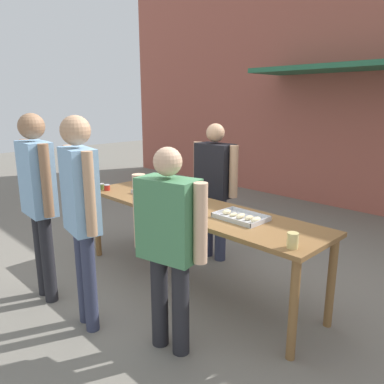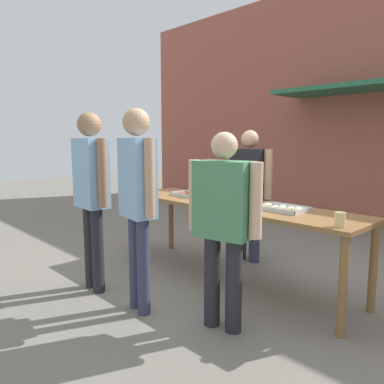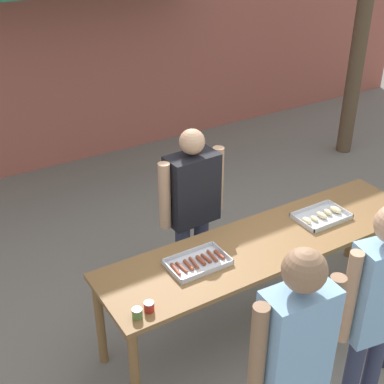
{
  "view_description": "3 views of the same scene",
  "coord_description": "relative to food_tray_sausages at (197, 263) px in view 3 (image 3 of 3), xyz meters",
  "views": [
    {
      "loc": [
        2.59,
        -2.56,
        1.91
      ],
      "look_at": [
        0.0,
        0.0,
        1.01
      ],
      "focal_mm": 35.0,
      "sensor_mm": 36.0,
      "label": 1
    },
    {
      "loc": [
        2.54,
        -3.04,
        1.54
      ],
      "look_at": [
        -0.65,
        0.03,
        0.91
      ],
      "focal_mm": 35.0,
      "sensor_mm": 36.0,
      "label": 2
    },
    {
      "loc": [
        -2.38,
        -2.71,
        3.3
      ],
      "look_at": [
        -0.3,
        0.68,
        1.07
      ],
      "focal_mm": 50.0,
      "sensor_mm": 36.0,
      "label": 3
    }
  ],
  "objects": [
    {
      "name": "food_tray_buns",
      "position": [
        1.26,
        -0.0,
        0.01
      ],
      "size": [
        0.45,
        0.31,
        0.06
      ],
      "color": "silver",
      "rests_on": "serving_table"
    },
    {
      "name": "ground_plane",
      "position": [
        0.65,
        -0.03,
        -0.87
      ],
      "size": [
        24.0,
        24.0,
        0.0
      ],
      "primitive_type": "plane",
      "color": "slate"
    },
    {
      "name": "person_server_behind_table",
      "position": [
        0.35,
        0.65,
        0.1
      ],
      "size": [
        0.65,
        0.26,
        1.65
      ],
      "rotation": [
        0.0,
        0.0,
        0.04
      ],
      "color": "#333851",
      "rests_on": "ground"
    },
    {
      "name": "condiment_jar_ketchup",
      "position": [
        -0.55,
        -0.27,
        0.02
      ],
      "size": [
        0.07,
        0.07,
        0.07
      ],
      "color": "#B22319",
      "rests_on": "serving_table"
    },
    {
      "name": "food_tray_sausages",
      "position": [
        0.0,
        0.0,
        0.0
      ],
      "size": [
        0.46,
        0.29,
        0.04
      ],
      "color": "silver",
      "rests_on": "serving_table"
    },
    {
      "name": "condiment_jar_mustard",
      "position": [
        -0.64,
        -0.28,
        0.02
      ],
      "size": [
        0.07,
        0.07,
        0.07
      ],
      "color": "#567A38",
      "rests_on": "serving_table"
    },
    {
      "name": "serving_table",
      "position": [
        0.65,
        -0.03,
        -0.1
      ],
      "size": [
        2.87,
        0.74,
        0.86
      ],
      "color": "brown",
      "rests_on": "ground"
    },
    {
      "name": "person_customer_waiting_in_line",
      "position": [
        0.56,
        -1.19,
        0.22
      ],
      "size": [
        0.53,
        0.26,
        1.8
      ],
      "rotation": [
        0.0,
        0.0,
        2.97
      ],
      "color": "#333851",
      "rests_on": "ground"
    },
    {
      "name": "person_customer_holding_hotdog",
      "position": [
        -0.16,
        -1.24,
        0.21
      ],
      "size": [
        0.57,
        0.24,
        1.8
      ],
      "rotation": [
        0.0,
        0.0,
        3.07
      ],
      "color": "#232328",
      "rests_on": "ground"
    }
  ]
}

